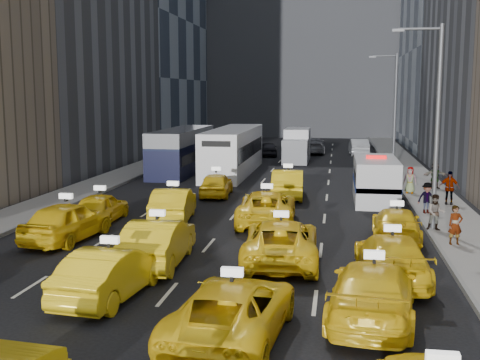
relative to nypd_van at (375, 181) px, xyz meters
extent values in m
plane|color=black|center=(-7.21, -19.22, -1.18)|extent=(160.00, 160.00, 0.00)
cube|color=gray|center=(-17.71, 5.78, -1.11)|extent=(3.00, 90.00, 0.15)
cube|color=gray|center=(3.29, 5.78, -1.11)|extent=(3.00, 90.00, 0.15)
cube|color=slate|center=(-16.26, 5.78, -1.09)|extent=(0.15, 90.00, 0.18)
cube|color=slate|center=(1.84, 5.78, -1.09)|extent=(0.15, 90.00, 0.18)
cylinder|color=#595B60|center=(2.09, -7.22, 3.32)|extent=(0.20, 0.20, 9.00)
cylinder|color=#595B60|center=(1.19, -7.22, 7.62)|extent=(1.80, 0.12, 0.12)
cube|color=slate|center=(0.29, -7.22, 7.57)|extent=(0.50, 0.22, 0.12)
cylinder|color=#595B60|center=(2.09, 12.78, 3.32)|extent=(0.20, 0.20, 9.00)
cylinder|color=#595B60|center=(1.19, 12.78, 7.62)|extent=(1.80, 0.12, 0.12)
cube|color=slate|center=(0.29, 12.78, 7.57)|extent=(0.50, 0.22, 0.12)
imported|color=yellow|center=(-8.80, -17.76, -0.40)|extent=(2.15, 4.90, 1.57)
imported|color=yellow|center=(-4.66, -20.20, -0.42)|extent=(2.98, 5.66, 1.52)
imported|color=yellow|center=(-1.12, -18.30, -0.38)|extent=(2.85, 5.72, 1.60)
imported|color=yellow|center=(-13.17, -11.43, -0.35)|extent=(2.47, 5.08, 1.67)
imported|color=yellow|center=(-8.42, -14.19, -0.34)|extent=(2.02, 5.17, 1.68)
imported|color=yellow|center=(-4.11, -13.19, -0.39)|extent=(2.94, 5.82, 1.58)
imported|color=yellow|center=(-0.34, -14.72, -0.41)|extent=(2.35, 5.39, 1.54)
imported|color=yellow|center=(-13.19, -7.79, -0.47)|extent=(1.81, 4.26, 1.43)
imported|color=yellow|center=(-9.88, -6.89, -0.39)|extent=(2.27, 5.01, 1.59)
imported|color=yellow|center=(-5.38, -6.76, -0.40)|extent=(2.91, 5.76, 1.56)
imported|color=yellow|center=(0.32, -9.20, -0.50)|extent=(2.11, 4.78, 1.36)
imported|color=yellow|center=(-9.20, 0.11, -0.46)|extent=(1.99, 4.32, 1.44)
imported|color=yellow|center=(-4.98, 0.35, -0.35)|extent=(2.05, 5.15, 1.67)
cube|color=silver|center=(0.00, 0.00, 0.03)|extent=(3.04, 6.32, 2.43)
cylinder|color=black|center=(-1.01, -2.14, -0.70)|extent=(0.28, 0.97, 0.97)
cylinder|color=black|center=(1.01, -2.14, -0.70)|extent=(0.28, 0.97, 0.97)
cylinder|color=black|center=(-1.01, 2.14, -0.70)|extent=(0.28, 0.97, 0.97)
cylinder|color=black|center=(1.01, 2.14, -0.70)|extent=(0.28, 0.97, 0.97)
cube|color=navy|center=(0.00, 0.00, -0.13)|extent=(3.08, 6.32, 0.28)
cube|color=red|center=(0.00, 0.00, 1.34)|extent=(1.14, 0.52, 0.18)
cube|color=black|center=(-13.94, 10.35, 0.46)|extent=(2.99, 11.36, 3.28)
cylinder|color=black|center=(-15.07, 5.61, -0.63)|extent=(0.28, 1.10, 1.10)
cylinder|color=black|center=(-12.81, 5.61, -0.63)|extent=(0.28, 1.10, 1.10)
cylinder|color=black|center=(-15.07, 15.09, -0.63)|extent=(0.28, 1.10, 1.10)
cylinder|color=black|center=(-12.81, 15.09, -0.63)|extent=(0.28, 1.10, 1.10)
cube|color=white|center=(-9.95, 10.36, 0.52)|extent=(4.33, 13.39, 3.40)
cylinder|color=black|center=(-11.17, 4.68, -0.63)|extent=(0.28, 1.10, 1.10)
cylinder|color=black|center=(-8.73, 4.68, -0.63)|extent=(0.28, 1.10, 1.10)
cylinder|color=black|center=(-11.17, 16.04, -0.63)|extent=(0.28, 1.10, 1.10)
cylinder|color=black|center=(-8.73, 16.04, -0.63)|extent=(0.28, 1.10, 1.10)
cube|color=silver|center=(-5.74, 19.08, 0.26)|extent=(2.82, 6.50, 2.88)
cylinder|color=black|center=(-6.67, 16.83, -0.63)|extent=(0.28, 1.10, 1.10)
cylinder|color=black|center=(-4.81, 16.83, -0.63)|extent=(0.28, 1.10, 1.10)
cylinder|color=black|center=(-6.67, 21.33, -0.63)|extent=(0.28, 1.10, 1.10)
cylinder|color=black|center=(-4.81, 21.33, -0.63)|extent=(0.28, 1.10, 1.10)
imported|color=#A7AAAE|center=(0.16, 9.28, -0.41)|extent=(1.92, 4.80, 1.55)
imported|color=black|center=(-13.89, 20.09, -0.46)|extent=(2.92, 5.39, 1.43)
imported|color=gray|center=(-4.61, 26.16, -0.38)|extent=(2.70, 5.69, 1.60)
imported|color=black|center=(-8.73, 23.11, -0.50)|extent=(2.12, 4.17, 1.36)
imported|color=#A0A3A8|center=(-0.09, 25.57, -0.39)|extent=(1.95, 4.91, 1.59)
imported|color=gray|center=(2.51, -10.06, -0.25)|extent=(0.64, 0.49, 1.57)
imported|color=gray|center=(2.14, -7.64, -0.24)|extent=(0.78, 0.44, 1.59)
imported|color=gray|center=(2.29, -3.85, -0.26)|extent=(1.08, 0.70, 1.55)
imported|color=gray|center=(3.81, -1.12, -0.13)|extent=(1.13, 0.67, 1.80)
imported|color=gray|center=(2.16, 2.23, -0.24)|extent=(0.85, 0.59, 1.59)
imported|color=gray|center=(3.91, 4.30, -0.21)|extent=(1.57, 0.64, 1.64)
camera|label=1|loc=(-2.17, -34.34, 4.97)|focal=45.00mm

